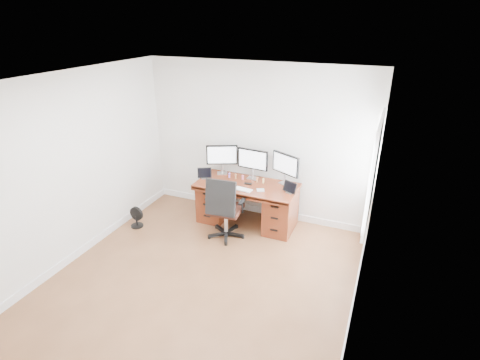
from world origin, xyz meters
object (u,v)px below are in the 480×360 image
at_px(desk, 247,202).
at_px(monitor_center, 253,160).
at_px(floor_fan, 136,217).
at_px(office_chair, 225,218).
at_px(keyboard, 243,189).

distance_m(desk, monitor_center, 0.72).
height_order(desk, floor_fan, desk).
bearing_deg(office_chair, keyboard, 56.40).
bearing_deg(floor_fan, office_chair, 14.97).
relative_size(desk, office_chair, 1.56).
distance_m(desk, floor_fan, 1.93).
height_order(office_chair, keyboard, office_chair).
xyz_separation_m(desk, monitor_center, (-0.00, 0.24, 0.68)).
height_order(desk, office_chair, office_chair).
distance_m(floor_fan, monitor_center, 2.23).
height_order(desk, keyboard, keyboard).
bearing_deg(desk, office_chair, -104.58).
bearing_deg(monitor_center, floor_fan, -142.64).
bearing_deg(desk, keyboard, -84.13).
xyz_separation_m(desk, floor_fan, (-1.71, -0.87, -0.23)).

